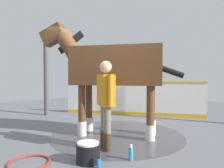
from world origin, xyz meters
TOP-DOWN VIEW (x-y plane):
  - ground_plane at (0.00, 0.00)m, footprint 16.00×16.00m
  - wet_patch at (0.04, -0.09)m, footprint 3.01×3.01m
  - barrier_wall at (-1.33, 1.99)m, footprint 4.01×2.67m
  - roof_post_near at (-3.39, -0.13)m, footprint 0.16×0.16m
  - horse at (-0.06, -0.15)m, footprint 2.90×2.05m
  - handler at (0.56, -0.89)m, footprint 0.60×0.40m
  - wash_bucket at (0.83, -1.49)m, footprint 0.37×0.37m
  - bottle_shampoo at (1.22, -0.94)m, footprint 0.07×0.07m
  - bottle_spray at (1.11, -1.52)m, footprint 0.06×0.06m
  - hose_coil at (0.25, -2.18)m, footprint 0.63×0.63m

SIDE VIEW (x-z plane):
  - ground_plane at x=0.00m, z-range -0.02..0.00m
  - wet_patch at x=0.04m, z-range 0.00..0.00m
  - hose_coil at x=0.25m, z-range 0.00..0.03m
  - bottle_spray at x=1.11m, z-range -0.01..0.18m
  - bottle_shampoo at x=1.22m, z-range -0.01..0.24m
  - wash_bucket at x=0.83m, z-range 0.00..0.32m
  - barrier_wall at x=-1.33m, z-range -0.04..1.13m
  - handler at x=0.56m, z-range 0.12..1.74m
  - roof_post_near at x=-3.39m, z-range 0.00..2.83m
  - horse at x=-0.06m, z-range 0.21..2.82m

